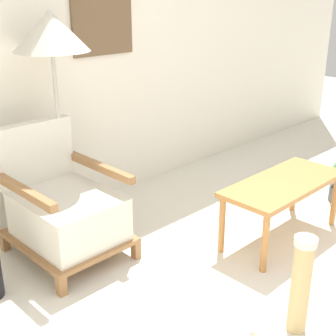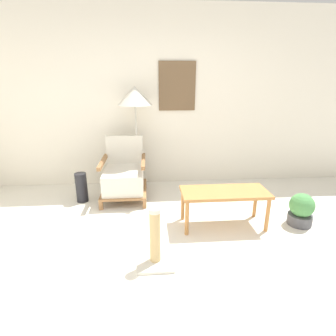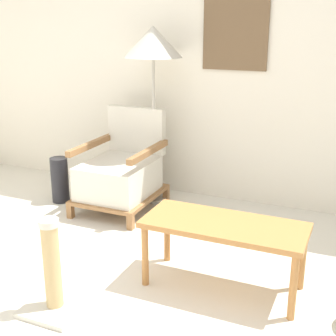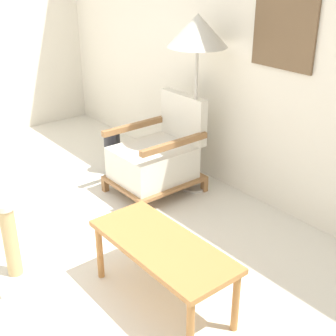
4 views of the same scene
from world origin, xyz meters
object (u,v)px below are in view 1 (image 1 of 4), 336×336
armchair (64,209)px  scratching_post (298,303)px  coffee_table (284,188)px  floor_lamp (51,37)px

armchair → scratching_post: armchair is taller
armchair → coffee_table: 1.50m
scratching_post → armchair: bearing=104.6°
floor_lamp → scratching_post: floor_lamp is taller
coffee_table → scratching_post: (-0.81, -0.62, -0.19)m
scratching_post → floor_lamp: bearing=96.6°
floor_lamp → scratching_post: size_ratio=2.75×
coffee_table → scratching_post: scratching_post is taller
armchair → coffee_table: armchair is taller
floor_lamp → coffee_table: size_ratio=1.58×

